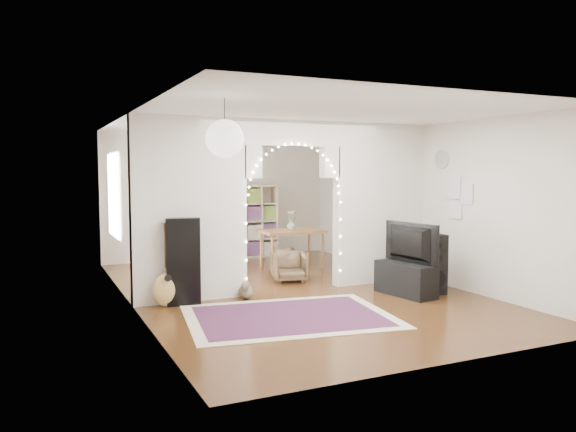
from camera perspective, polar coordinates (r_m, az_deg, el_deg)
name	(u,v)px	position (r m, az deg, el deg)	size (l,w,h in m)	color
floor	(292,290)	(9.07, 0.38, -7.55)	(7.50, 7.50, 0.00)	black
ceiling	(292,120)	(8.89, 0.39, 9.70)	(5.00, 7.50, 0.02)	white
wall_back	(219,196)	(12.37, -7.03, 2.01)	(5.00, 0.02, 2.70)	silver
wall_front	(455,229)	(5.72, 16.56, -1.25)	(5.00, 0.02, 2.70)	silver
wall_left	(130,211)	(8.14, -15.76, 0.48)	(0.02, 7.50, 2.70)	silver
wall_right	(419,202)	(10.20, 13.21, 1.35)	(0.02, 7.50, 2.70)	silver
divider_wall	(292,202)	(8.88, 0.38, 1.48)	(5.00, 0.20, 2.70)	silver
fairy_lights	(295,194)	(8.75, 0.74, 2.25)	(1.64, 0.04, 1.60)	#FFEABF
window	(114,195)	(9.91, -17.25, 2.04)	(0.04, 1.20, 1.40)	white
wall_clock	(442,159)	(9.70, 15.39, 5.57)	(0.31, 0.31, 0.03)	white
picture_frames	(458,196)	(9.41, 16.88, 1.91)	(0.02, 0.50, 0.70)	white
paper_lantern	(225,139)	(5.93, -6.44, 7.82)	(0.40, 0.40, 0.40)	white
ceiling_fan	(247,145)	(10.72, -4.21, 7.23)	(1.10, 1.10, 0.30)	gold
area_rug	(289,316)	(7.48, 0.11, -10.15)	(2.65, 1.98, 0.02)	maroon
guitar_case	(183,262)	(8.11, -10.61, -4.59)	(0.48, 0.16, 1.25)	black
acoustic_guitar	(167,276)	(8.09, -12.21, -5.97)	(0.43, 0.23, 1.01)	tan
tabby_cat	(246,291)	(8.47, -4.31, -7.57)	(0.31, 0.46, 0.31)	brown
floor_speaker	(433,264)	(9.04, 14.49, -4.76)	(0.41, 0.37, 0.93)	black
media_console	(405,279)	(8.86, 11.84, -6.29)	(0.40, 1.00, 0.50)	black
tv	(406,243)	(8.77, 11.91, -2.70)	(1.07, 0.14, 0.62)	black
bookcase	(243,221)	(12.33, -4.58, -0.56)	(1.56, 0.39, 1.60)	#CAAF92
dining_table	(292,234)	(10.97, 0.36, -1.80)	(1.24, 0.86, 0.76)	olive
flower_vase	(292,225)	(10.95, 0.36, -0.93)	(0.18, 0.18, 0.19)	silver
dining_chair_left	(282,260)	(10.74, -0.63, -4.46)	(0.46, 0.47, 0.43)	brown
dining_chair_right	(290,267)	(9.73, 0.17, -5.18)	(0.54, 0.56, 0.51)	brown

